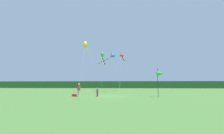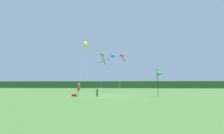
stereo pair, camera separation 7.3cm
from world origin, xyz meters
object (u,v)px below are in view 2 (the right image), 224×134
(person_adult, at_px, (79,89))
(kite_green, at_px, (103,56))
(person_child, at_px, (97,92))
(kite_yellow, at_px, (86,46))
(kite_blue, at_px, (111,55))
(cooler_box, at_px, (74,95))
(banner_flag_pole, at_px, (160,74))
(kite_red, at_px, (122,55))

(person_adult, xyz_separation_m, kite_green, (0.81, 16.12, 7.15))
(person_child, height_order, kite_green, kite_green)
(person_adult, bearing_deg, kite_yellow, 101.75)
(kite_blue, bearing_deg, person_adult, -101.38)
(kite_blue, bearing_deg, cooler_box, -104.67)
(cooler_box, relative_size, banner_flag_pole, 0.16)
(kite_green, relative_size, kite_blue, 1.01)
(banner_flag_pole, relative_size, kite_yellow, 0.30)
(person_adult, xyz_separation_m, banner_flag_pole, (10.58, 0.37, 2.00))
(kite_yellow, bearing_deg, banner_flag_pole, -50.30)
(kite_green, relative_size, kite_red, 0.94)
(banner_flag_pole, relative_size, kite_blue, 0.41)
(cooler_box, bearing_deg, person_adult, -34.54)
(kite_blue, bearing_deg, banner_flag_pole, -61.67)
(cooler_box, height_order, banner_flag_pole, banner_flag_pole)
(kite_yellow, distance_m, kite_red, 9.21)
(kite_blue, bearing_deg, kite_green, 143.76)
(person_adult, xyz_separation_m, person_child, (2.39, 0.43, -0.33))
(person_adult, distance_m, kite_green, 17.65)
(banner_flag_pole, bearing_deg, cooler_box, 179.29)
(person_child, distance_m, kite_blue, 16.00)
(banner_flag_pole, xyz_separation_m, kite_yellow, (-14.22, 17.13, 8.14))
(cooler_box, xyz_separation_m, kite_blue, (3.68, 14.05, 7.98))
(kite_green, height_order, kite_blue, kite_green)
(person_adult, bearing_deg, kite_blue, 78.62)
(person_adult, relative_size, kite_yellow, 0.14)
(kite_red, bearing_deg, kite_green, -155.48)
(banner_flag_pole, distance_m, kite_green, 19.23)
(cooler_box, xyz_separation_m, banner_flag_pole, (11.33, -0.14, 2.82))
(person_child, relative_size, kite_red, 0.12)
(person_adult, xyz_separation_m, kite_yellow, (-3.64, 17.50, 10.14))
(banner_flag_pole, xyz_separation_m, kite_blue, (-7.65, 14.19, 5.16))
(person_child, xyz_separation_m, kite_yellow, (-6.03, 17.07, 10.47))
(person_child, bearing_deg, banner_flag_pole, -0.41)
(person_adult, relative_size, banner_flag_pole, 0.47)
(cooler_box, xyz_separation_m, kite_red, (6.02, 17.64, 8.73))
(person_child, relative_size, kite_blue, 0.13)
(person_adult, relative_size, cooler_box, 2.94)
(person_child, height_order, cooler_box, person_child)
(person_child, height_order, kite_yellow, kite_yellow)
(kite_yellow, xyz_separation_m, kite_blue, (6.57, -2.94, -2.97))
(person_adult, distance_m, banner_flag_pole, 10.78)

